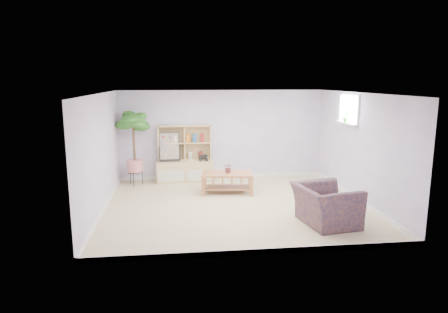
{
  "coord_description": "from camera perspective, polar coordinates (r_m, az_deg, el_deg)",
  "views": [
    {
      "loc": [
        -1.21,
        -8.17,
        2.67
      ],
      "look_at": [
        -0.21,
        0.21,
        1.04
      ],
      "focal_mm": 32.0,
      "sensor_mm": 36.0,
      "label": 1
    }
  ],
  "objects": [
    {
      "name": "ceiling",
      "position": [
        8.27,
        1.66,
        9.04
      ],
      "size": [
        5.5,
        5.0,
        0.01
      ],
      "primitive_type": "cube",
      "color": "white",
      "rests_on": "walls"
    },
    {
      "name": "coffee_table",
      "position": [
        9.56,
        0.46,
        -3.78
      ],
      "size": [
        1.27,
        0.79,
        0.49
      ],
      "primitive_type": null,
      "rotation": [
        0.0,
        0.0,
        -0.12
      ],
      "color": "#9C6A45",
      "rests_on": "floor"
    },
    {
      "name": "table_plant",
      "position": [
        9.47,
        0.63,
        -1.62
      ],
      "size": [
        0.28,
        0.27,
        0.25
      ],
      "primitive_type": "imported",
      "rotation": [
        0.0,
        0.0,
        -0.39
      ],
      "color": "#154C10",
      "rests_on": "coffee_table"
    },
    {
      "name": "window",
      "position": [
        9.64,
        17.48,
        6.43
      ],
      "size": [
        0.1,
        0.98,
        0.68
      ],
      "primitive_type": null,
      "color": "silver",
      "rests_on": "walls"
    },
    {
      "name": "window_sill",
      "position": [
        9.64,
        17.04,
        4.54
      ],
      "size": [
        0.14,
        1.0,
        0.04
      ],
      "primitive_type": "cube",
      "color": "white",
      "rests_on": "walls"
    },
    {
      "name": "armchair",
      "position": [
        7.73,
        14.34,
        -6.37
      ],
      "size": [
        1.16,
        1.28,
        0.84
      ],
      "primitive_type": "imported",
      "rotation": [
        0.0,
        0.0,
        1.74
      ],
      "color": "#131D48",
      "rests_on": "floor"
    },
    {
      "name": "sill_plant",
      "position": [
        9.65,
        17.04,
        5.43
      ],
      "size": [
        0.16,
        0.14,
        0.26
      ],
      "primitive_type": "imported",
      "rotation": [
        0.0,
        0.0,
        -0.17
      ],
      "color": "#1D6318",
      "rests_on": "window_sill"
    },
    {
      "name": "walls",
      "position": [
        8.39,
        1.62,
        0.82
      ],
      "size": [
        5.51,
        5.01,
        2.4
      ],
      "color": "silver",
      "rests_on": "floor"
    },
    {
      "name": "poster",
      "position": [
        10.53,
        -7.8,
        1.37
      ],
      "size": [
        0.56,
        0.17,
        0.77
      ],
      "primitive_type": null,
      "rotation": [
        0.0,
        0.0,
        0.08
      ],
      "color": "yellow",
      "rests_on": "storage_unit"
    },
    {
      "name": "baseboard",
      "position": [
        8.67,
        1.58,
        -6.69
      ],
      "size": [
        5.5,
        5.0,
        0.1
      ],
      "primitive_type": null,
      "color": "white",
      "rests_on": "floor"
    },
    {
      "name": "storage_unit",
      "position": [
        10.59,
        -5.61,
        0.4
      ],
      "size": [
        1.49,
        0.5,
        1.49
      ],
      "primitive_type": null,
      "color": "tan",
      "rests_on": "floor"
    },
    {
      "name": "floor",
      "position": [
        8.68,
        1.57,
        -7.0
      ],
      "size": [
        5.5,
        5.0,
        0.01
      ],
      "primitive_type": "cube",
      "color": "tan",
      "rests_on": "ground"
    },
    {
      "name": "toy_truck",
      "position": [
        10.59,
        -2.97,
        -0.13
      ],
      "size": [
        0.33,
        0.23,
        0.17
      ],
      "primitive_type": null,
      "rotation": [
        0.0,
        0.0,
        0.04
      ],
      "color": "black",
      "rests_on": "storage_unit"
    },
    {
      "name": "floor_tree",
      "position": [
        10.4,
        -12.7,
        1.13
      ],
      "size": [
        0.9,
        0.9,
        1.9
      ],
      "primitive_type": null,
      "rotation": [
        0.0,
        0.0,
        0.35
      ],
      "color": "#1D6318",
      "rests_on": "floor"
    }
  ]
}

